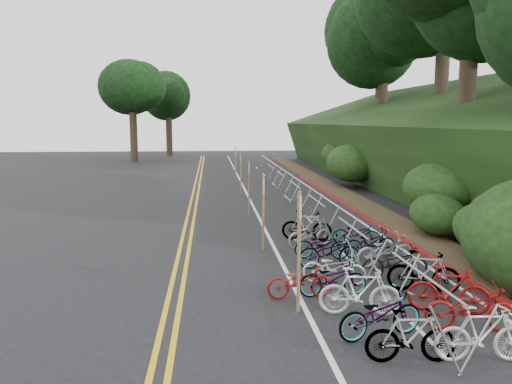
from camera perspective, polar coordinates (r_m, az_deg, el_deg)
ground at (r=11.76m, az=0.48°, el=-12.93°), size 120.00×120.00×0.00m
road_markings at (r=21.50m, az=-0.52°, el=-3.18°), size 7.47×80.00×0.01m
red_curb at (r=24.27m, az=11.12°, el=-1.92°), size 0.25×28.00×0.10m
embankment at (r=33.13m, az=19.95°, el=4.79°), size 14.30×48.14×9.11m
tree_cluster at (r=35.32m, az=13.49°, el=18.69°), size 31.84×53.53×17.29m
bike_rack_front at (r=10.43m, az=18.58°, el=-10.70°), size 1.19×3.31×1.28m
bike_racks_rest at (r=24.50m, az=4.44°, el=0.21°), size 1.14×23.00×1.17m
signpost_near at (r=11.01m, az=4.93°, el=-5.92°), size 0.08×0.40×2.74m
signposts_rest at (r=25.13m, az=-1.33°, el=1.76°), size 0.08×18.40×2.50m
bike_front at (r=12.18m, az=5.05°, el=-10.09°), size 0.68×1.65×0.85m
bike_valet at (r=13.46m, az=13.00°, el=-8.23°), size 3.17×11.02×1.08m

